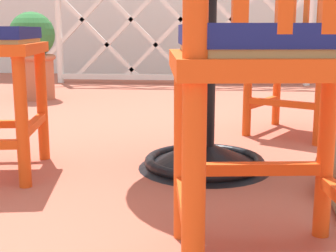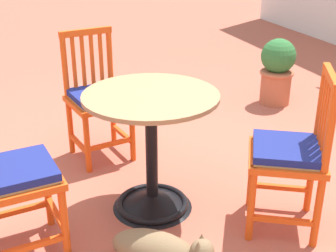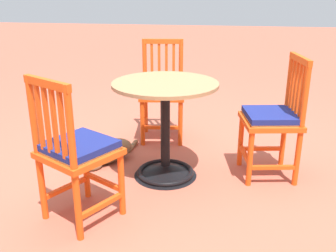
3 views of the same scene
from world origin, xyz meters
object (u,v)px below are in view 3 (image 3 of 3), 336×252
orange_chair_by_planter (273,119)px  orange_chair_near_fence (76,152)px  tabby_cat (105,152)px  orange_chair_facing_out (162,92)px  cafe_table (166,141)px

orange_chair_by_planter → orange_chair_near_fence: same height
tabby_cat → orange_chair_facing_out: bearing=-119.8°
orange_chair_by_planter → tabby_cat: 1.35m
tabby_cat → cafe_table: bearing=166.0°
orange_chair_facing_out → orange_chair_near_fence: bearing=79.2°
orange_chair_by_planter → orange_chair_near_fence: size_ratio=1.00×
cafe_table → tabby_cat: bearing=-14.0°
cafe_table → orange_chair_facing_out: (0.16, -0.77, 0.16)m
cafe_table → orange_chair_facing_out: 0.80m
cafe_table → orange_chair_by_planter: bearing=-169.7°
cafe_table → orange_chair_by_planter: orange_chair_by_planter is taller
orange_chair_by_planter → orange_chair_facing_out: 1.13m
orange_chair_by_planter → tabby_cat: orange_chair_by_planter is taller
orange_chair_by_planter → orange_chair_facing_out: bearing=-33.8°
cafe_table → tabby_cat: (0.53, -0.13, -0.19)m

